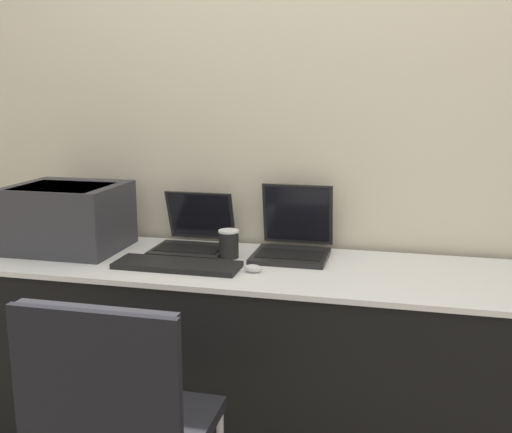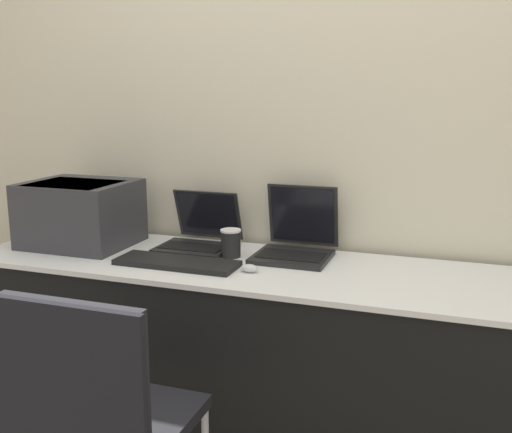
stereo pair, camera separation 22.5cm
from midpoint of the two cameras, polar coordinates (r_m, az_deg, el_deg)
name	(u,v)px [view 2 (the right image)]	position (r m, az deg, el deg)	size (l,w,h in m)	color
wall_back	(312,125)	(2.50, 7.98, 8.66)	(8.00, 0.05, 2.60)	beige
table	(285,366)	(2.38, 5.54, -14.05)	(2.50, 0.60, 0.79)	black
printer	(80,211)	(2.60, -14.07, 0.49)	(0.43, 0.37, 0.27)	#333338
laptop_left	(199,236)	(2.50, -2.88, -1.87)	(0.29, 0.30, 0.23)	black
laptop_right	(296,241)	(2.39, 6.53, -2.37)	(0.29, 0.32, 0.27)	black
external_keyboard	(177,263)	(2.26, -4.74, -4.45)	(0.47, 0.16, 0.02)	black
coffee_cup	(231,243)	(2.35, 0.32, -2.59)	(0.08, 0.08, 0.11)	black
mouse	(249,268)	(2.17, 2.35, -5.00)	(0.07, 0.04, 0.03)	silver
chair	(94,405)	(1.77, -11.58, -17.30)	(0.46, 0.44, 0.91)	black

